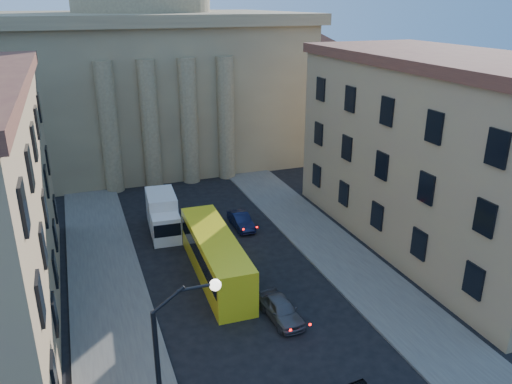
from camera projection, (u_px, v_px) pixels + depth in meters
sidewalk_left at (116, 337)px, 28.79m from camera, size 5.00×60.00×0.15m
sidewalk_right at (370, 283)px, 34.36m from camera, size 5.00×60.00×0.15m
church at (146, 57)px, 60.10m from camera, size 68.02×28.76×36.60m
building_right at (445, 152)px, 38.01m from camera, size 11.60×26.60×14.70m
street_lamp at (172, 370)px, 18.68m from camera, size 2.62×0.44×8.83m
car_right_far at (281, 309)px, 30.34m from camera, size 1.86×4.10×1.37m
car_right_distant at (241, 221)px, 42.68m from camera, size 1.39×3.92×1.29m
city_bus at (215, 255)px, 34.66m from camera, size 2.94×11.28×3.16m
box_truck at (163, 215)px, 41.58m from camera, size 2.65×5.91×3.17m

